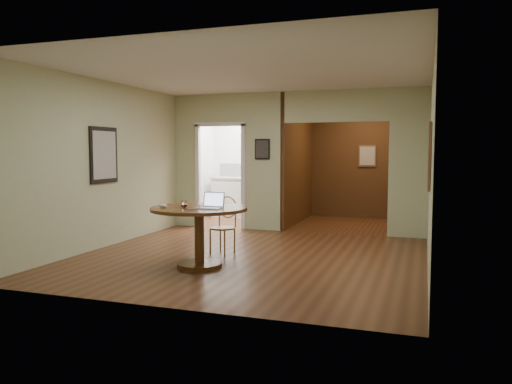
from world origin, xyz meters
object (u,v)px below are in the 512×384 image
(dining_table, at_px, (199,223))
(closed_laptop, at_px, (210,204))
(open_laptop, at_px, (212,204))
(chair, at_px, (224,222))

(dining_table, relative_size, closed_laptop, 3.67)
(open_laptop, bearing_deg, closed_laptop, 118.36)
(closed_laptop, bearing_deg, open_laptop, -68.30)
(chair, bearing_deg, dining_table, -76.63)
(closed_laptop, bearing_deg, chair, 89.06)
(dining_table, distance_m, closed_laptop, 0.34)
(dining_table, height_order, closed_laptop, closed_laptop)
(open_laptop, bearing_deg, dining_table, 163.96)
(closed_laptop, bearing_deg, dining_table, -109.14)
(dining_table, distance_m, open_laptop, 0.35)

